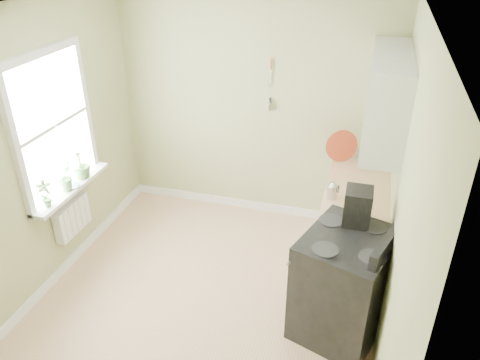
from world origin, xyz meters
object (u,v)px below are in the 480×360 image
(stand_mixer, at_px, (369,145))
(coffee_maker, at_px, (357,211))
(kettle, at_px, (332,190))
(stove, at_px, (344,284))

(stand_mixer, distance_m, coffee_maker, 1.44)
(coffee_maker, bearing_deg, kettle, 117.22)
(stove, bearing_deg, kettle, 107.38)
(coffee_maker, bearing_deg, stand_mixer, 88.12)
(stove, xyz_separation_m, coffee_maker, (0.02, 0.25, 0.60))
(stove, relative_size, kettle, 6.46)
(kettle, height_order, coffee_maker, coffee_maker)
(stand_mixer, relative_size, kettle, 2.31)
(kettle, xyz_separation_m, coffee_maker, (0.24, -0.47, 0.10))
(kettle, bearing_deg, coffee_maker, -62.78)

